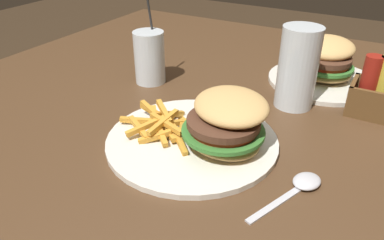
{
  "coord_description": "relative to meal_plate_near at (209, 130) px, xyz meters",
  "views": [
    {
      "loc": [
        0.33,
        -0.63,
        1.11
      ],
      "look_at": [
        0.05,
        -0.15,
        0.79
      ],
      "focal_mm": 35.0,
      "sensor_mm": 36.0,
      "label": 1
    }
  ],
  "objects": [
    {
      "name": "juice_glass",
      "position": [
        -0.25,
        0.18,
        0.02
      ],
      "size": [
        0.07,
        0.07,
        0.21
      ],
      "color": "silver",
      "rests_on": "dining_table"
    },
    {
      "name": "meal_plate_near",
      "position": [
        0.0,
        0.0,
        0.0
      ],
      "size": [
        0.3,
        0.3,
        0.11
      ],
      "color": "silver",
      "rests_on": "dining_table"
    },
    {
      "name": "condiment_caddy",
      "position": [
        0.24,
        0.27,
        0.01
      ],
      "size": [
        0.11,
        0.09,
        0.12
      ],
      "color": "brown",
      "rests_on": "dining_table"
    },
    {
      "name": "meal_plate_far",
      "position": [
        0.11,
        0.38,
        0.0
      ],
      "size": [
        0.25,
        0.25,
        0.11
      ],
      "color": "silver",
      "rests_on": "dining_table"
    },
    {
      "name": "spoon",
      "position": [
        0.17,
        -0.03,
        -0.03
      ],
      "size": [
        0.08,
        0.15,
        0.01
      ],
      "rotation": [
        0.0,
        0.0,
        1.19
      ],
      "color": "silver",
      "rests_on": "dining_table"
    },
    {
      "name": "dining_table",
      "position": [
        -0.08,
        0.14,
        -0.17
      ],
      "size": [
        1.23,
        1.24,
        0.74
      ],
      "color": "#4C331E",
      "rests_on": "ground_plane"
    },
    {
      "name": "beer_glass",
      "position": [
        0.08,
        0.23,
        0.05
      ],
      "size": [
        0.08,
        0.08,
        0.17
      ],
      "color": "silver",
      "rests_on": "dining_table"
    }
  ]
}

